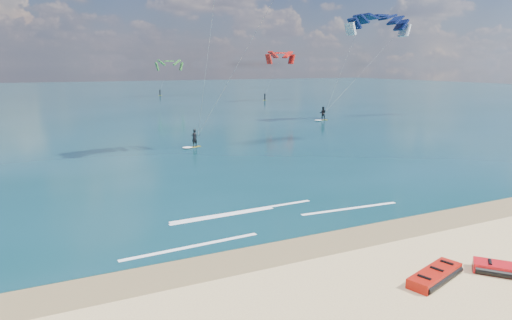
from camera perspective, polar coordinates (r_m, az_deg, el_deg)
The scene contains 8 objects.
ground at distance 53.68m, azimuth -15.93°, elevation 3.33°, with size 320.00×320.00×0.00m, color tan.
wet_sand_strip at distance 19.34m, azimuth 4.19°, elevation -11.12°, with size 320.00×2.40×0.01m, color olive.
sea at distance 116.97m, azimuth -21.51°, elevation 7.36°, with size 320.00×200.00×0.04m, color #092D31.
packed_kite_left at distance 18.00m, azimuth 21.41°, elevation -13.79°, with size 2.88×1.16×0.42m, color #B61509, non-canonical shape.
kitesurfer_main at distance 39.67m, azimuth -4.49°, elevation 13.20°, with size 9.07×7.65×16.54m.
kitesurfer_far at distance 63.50m, azimuth 12.04°, elevation 12.18°, with size 13.85×5.33×15.58m.
shoreline_foam at distance 22.81m, azimuth -0.18°, elevation -7.33°, with size 15.12×3.89×0.01m.
distant_kites at distance 95.25m, azimuth -25.77°, elevation 9.46°, with size 89.29×40.62×14.41m.
Camera 1 is at (-8.97, -12.38, 7.54)m, focal length 32.00 mm.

